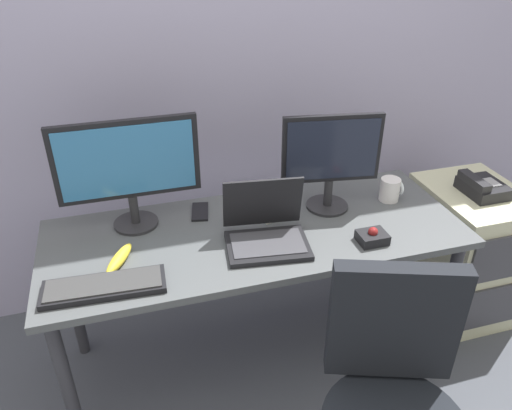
% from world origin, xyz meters
% --- Properties ---
extents(ground_plane, '(8.00, 8.00, 0.00)m').
position_xyz_m(ground_plane, '(0.00, 0.00, 0.00)').
color(ground_plane, '#474B53').
extents(back_wall, '(6.00, 0.10, 2.80)m').
position_xyz_m(back_wall, '(0.00, 0.67, 1.40)').
color(back_wall, '#9C97B5').
rests_on(back_wall, ground).
extents(desk, '(1.67, 0.65, 0.71)m').
position_xyz_m(desk, '(0.00, 0.00, 0.63)').
color(desk, '#4A4D4F').
rests_on(desk, ground).
extents(file_cabinet, '(0.42, 0.53, 0.68)m').
position_xyz_m(file_cabinet, '(1.10, 0.06, 0.34)').
color(file_cabinet, beige).
rests_on(file_cabinet, ground).
extents(desk_phone, '(0.17, 0.20, 0.09)m').
position_xyz_m(desk_phone, '(1.10, 0.04, 0.72)').
color(desk_phone, black).
rests_on(desk_phone, file_cabinet).
extents(monitor_main, '(0.55, 0.18, 0.45)m').
position_xyz_m(monitor_main, '(-0.46, 0.18, 0.97)').
color(monitor_main, '#262628').
rests_on(monitor_main, desk).
extents(monitor_side, '(0.41, 0.18, 0.42)m').
position_xyz_m(monitor_side, '(0.35, 0.09, 0.95)').
color(monitor_side, '#262628').
rests_on(monitor_side, desk).
extents(keyboard, '(0.42, 0.16, 0.03)m').
position_xyz_m(keyboard, '(-0.59, -0.20, 0.72)').
color(keyboard, black).
rests_on(keyboard, desk).
extents(laptop, '(0.34, 0.31, 0.24)m').
position_xyz_m(laptop, '(0.02, -0.08, 0.76)').
color(laptop, black).
rests_on(laptop, desk).
extents(trackball_mouse, '(0.11, 0.09, 0.07)m').
position_xyz_m(trackball_mouse, '(0.41, -0.20, 0.73)').
color(trackball_mouse, black).
rests_on(trackball_mouse, desk).
extents(coffee_mug, '(0.10, 0.09, 0.10)m').
position_xyz_m(coffee_mug, '(0.64, 0.07, 0.76)').
color(coffee_mug, silver).
rests_on(coffee_mug, desk).
extents(paper_notepad, '(0.19, 0.24, 0.01)m').
position_xyz_m(paper_notepad, '(0.10, 0.15, 0.71)').
color(paper_notepad, white).
rests_on(paper_notepad, desk).
extents(cell_phone, '(0.10, 0.15, 0.01)m').
position_xyz_m(cell_phone, '(-0.19, 0.20, 0.71)').
color(cell_phone, black).
rests_on(cell_phone, desk).
extents(banana, '(0.13, 0.19, 0.04)m').
position_xyz_m(banana, '(-0.54, -0.07, 0.73)').
color(banana, yellow).
rests_on(banana, desk).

